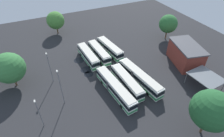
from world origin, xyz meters
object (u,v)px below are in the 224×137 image
object	(u,v)px
bus_row0_slot2	(110,48)
tree_north_edge	(212,110)
tree_northeast	(168,24)
tree_east_edge	(9,68)
bus_row1_slot0	(115,88)
bus_row1_slot1	(127,82)
bus_row0_slot0	(88,56)
lamp_post_mid_lot	(50,66)
lamp_post_by_building	(39,113)
lamp_post_near_entrance	(61,86)
bus_row1_slot2	(140,78)
depot_building	(185,54)
bus_row0_slot1	(99,53)
maintenance_shelter	(206,77)
tree_west_edge	(55,20)

from	to	relation	value
bus_row0_slot2	tree_north_edge	size ratio (longest dim) A/B	1.15
tree_northeast	tree_east_edge	distance (m)	50.34
bus_row1_slot0	bus_row1_slot1	world-z (taller)	same
bus_row0_slot0	tree_north_edge	size ratio (longest dim) A/B	1.12
lamp_post_mid_lot	lamp_post_by_building	distance (m)	13.78
tree_north_edge	tree_east_edge	bearing A→B (deg)	-132.76
bus_row1_slot1	lamp_post_near_entrance	distance (m)	15.95
bus_row1_slot2	bus_row1_slot1	bearing A→B (deg)	-88.63
bus_row0_slot2	lamp_post_near_entrance	world-z (taller)	lamp_post_near_entrance
bus_row0_slot0	bus_row0_slot2	bearing A→B (deg)	98.36
depot_building	tree_northeast	distance (m)	15.14
bus_row0_slot1	bus_row1_slot0	distance (m)	16.05
bus_row1_slot2	tree_north_edge	distance (m)	18.53
bus_row0_slot0	tree_east_edge	size ratio (longest dim) A/B	1.25
bus_row1_slot0	bus_row1_slot2	bearing A→B (deg)	95.59
maintenance_shelter	lamp_post_mid_lot	distance (m)	38.63
bus_row0_slot1	bus_row0_slot0	bearing A→B (deg)	-84.42
tree_east_edge	lamp_post_by_building	bearing A→B (deg)	16.24
lamp_post_by_building	tree_north_edge	size ratio (longest dim) A/B	0.72
tree_east_edge	bus_row1_slot2	bearing A→B (deg)	66.56
bus_row1_slot0	tree_north_edge	size ratio (longest dim) A/B	1.43
bus_row0_slot2	tree_northeast	bearing A→B (deg)	90.75
depot_building	bus_row0_slot0	bearing A→B (deg)	-116.83
lamp_post_mid_lot	tree_north_edge	xyz separation A→B (m)	(27.82, 23.66, 1.92)
bus_row1_slot0	maintenance_shelter	size ratio (longest dim) A/B	1.92
bus_row0_slot0	bus_row1_slot1	bearing A→B (deg)	18.22
tree_west_edge	tree_east_edge	distance (m)	28.88
bus_row1_slot1	lamp_post_near_entrance	world-z (taller)	lamp_post_near_entrance
bus_row0_slot1	lamp_post_by_building	distance (m)	26.59
bus_row0_slot0	lamp_post_near_entrance	bearing A→B (deg)	-38.63
lamp_post_by_building	tree_west_edge	distance (m)	41.12
depot_building	tree_west_edge	bearing A→B (deg)	-139.29
bus_row0_slot1	depot_building	world-z (taller)	depot_building
lamp_post_mid_lot	tree_west_edge	bearing A→B (deg)	165.48
bus_row0_slot1	lamp_post_by_building	bearing A→B (deg)	-47.45
bus_row0_slot1	tree_east_edge	bearing A→B (deg)	-83.86
bus_row0_slot0	lamp_post_mid_lot	world-z (taller)	lamp_post_mid_lot
lamp_post_mid_lot	maintenance_shelter	bearing A→B (deg)	61.45
bus_row0_slot0	tree_west_edge	xyz separation A→B (m)	(-21.97, -4.60, 3.34)
bus_row0_slot2	depot_building	xyz separation A→B (m)	(13.93, 17.74, 1.25)
bus_row1_slot0	lamp_post_mid_lot	distance (m)	17.15
tree_northeast	tree_north_edge	bearing A→B (deg)	-27.61
bus_row1_slot1	depot_building	bearing A→B (deg)	95.86
maintenance_shelter	lamp_post_by_building	bearing A→B (deg)	-98.03
bus_row1_slot1	depot_building	distance (m)	20.57
lamp_post_near_entrance	lamp_post_mid_lot	distance (m)	8.79
bus_row1_slot0	tree_north_edge	distance (m)	20.60
lamp_post_mid_lot	bus_row1_slot1	bearing A→B (deg)	57.59
tree_west_edge	bus_row1_slot0	bearing A→B (deg)	9.01
bus_row0_slot1	maintenance_shelter	world-z (taller)	maintenance_shelter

